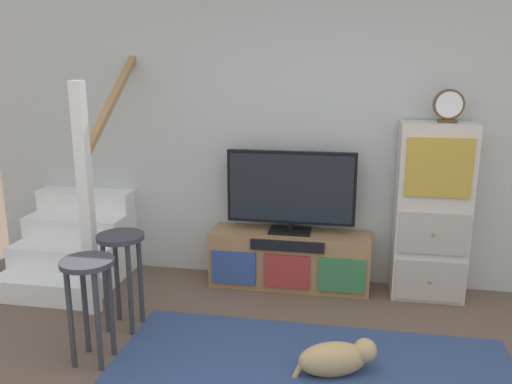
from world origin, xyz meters
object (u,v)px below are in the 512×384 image
object	(u,v)px
bar_stool_near	(89,286)
side_cabinet	(432,212)
bar_stool_far	(122,259)
media_console	(289,259)
dog	(337,358)
television	(291,190)
desk_clock	(449,106)

from	to	relation	value
bar_stool_near	side_cabinet	bearing A→B (deg)	32.17
side_cabinet	bar_stool_far	distance (m)	2.48
media_console	side_cabinet	world-z (taller)	side_cabinet
dog	television	bearing A→B (deg)	109.13
bar_stool_near	television	bearing A→B (deg)	52.26
television	side_cabinet	xyz separation A→B (m)	(1.16, -0.01, -0.14)
media_console	bar_stool_near	distance (m)	1.84
television	desk_clock	world-z (taller)	desk_clock
television	desk_clock	size ratio (longest dim) A/B	4.26
media_console	television	xyz separation A→B (m)	(-0.00, 0.02, 0.63)
side_cabinet	dog	size ratio (longest dim) A/B	2.80
side_cabinet	bar_stool_near	distance (m)	2.71
media_console	television	distance (m)	0.63
media_console	side_cabinet	distance (m)	1.26
desk_clock	bar_stool_far	bearing A→B (deg)	-157.70
side_cabinet	dog	bearing A→B (deg)	-118.16
side_cabinet	bar_stool_far	xyz separation A→B (m)	(-2.28, -0.97, -0.20)
side_cabinet	desk_clock	xyz separation A→B (m)	(0.06, -0.02, 0.87)
television	side_cabinet	distance (m)	1.17
bar_stool_near	desk_clock	bearing A→B (deg)	31.26
media_console	dog	bearing A→B (deg)	-70.55
bar_stool_near	bar_stool_far	size ratio (longest dim) A/B	0.98
media_console	desk_clock	xyz separation A→B (m)	(1.22, -0.00, 1.35)
television	media_console	bearing A→B (deg)	-90.00
desk_clock	bar_stool_near	world-z (taller)	desk_clock
media_console	television	bearing A→B (deg)	90.00
desk_clock	bar_stool_far	size ratio (longest dim) A/B	0.36
media_console	bar_stool_far	bearing A→B (deg)	-139.17
desk_clock	bar_stool_near	xyz separation A→B (m)	(-2.34, -1.42, -1.07)
dog	desk_clock	bearing A→B (deg)	59.65
side_cabinet	desk_clock	distance (m)	0.87
television	bar_stool_far	world-z (taller)	television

